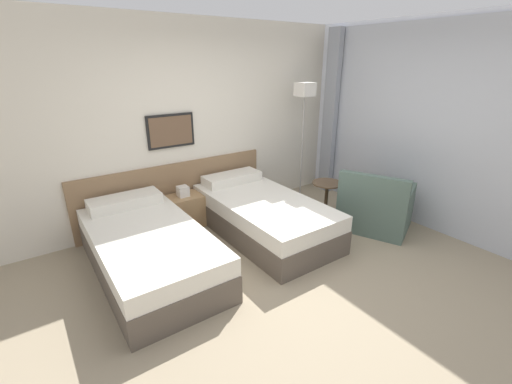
{
  "coord_description": "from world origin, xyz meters",
  "views": [
    {
      "loc": [
        -2.1,
        -2.28,
        2.17
      ],
      "look_at": [
        0.17,
        0.95,
        0.64
      ],
      "focal_mm": 24.0,
      "sensor_mm": 36.0,
      "label": 1
    }
  ],
  "objects_px": {
    "nightstand": "(185,210)",
    "floor_lamp": "(304,103)",
    "bed_near_window": "(263,215)",
    "armchair": "(375,209)",
    "bed_near_door": "(149,249)",
    "side_table": "(327,194)"
  },
  "relations": [
    {
      "from": "bed_near_door",
      "to": "bed_near_window",
      "type": "bearing_deg",
      "value": 0.0
    },
    {
      "from": "bed_near_window",
      "to": "nightstand",
      "type": "height_order",
      "value": "bed_near_window"
    },
    {
      "from": "nightstand",
      "to": "floor_lamp",
      "type": "bearing_deg",
      "value": -5.85
    },
    {
      "from": "bed_near_door",
      "to": "side_table",
      "type": "distance_m",
      "value": 2.51
    },
    {
      "from": "nightstand",
      "to": "bed_near_window",
      "type": "bearing_deg",
      "value": -45.76
    },
    {
      "from": "bed_near_window",
      "to": "side_table",
      "type": "relative_size",
      "value": 3.57
    },
    {
      "from": "bed_near_door",
      "to": "bed_near_window",
      "type": "height_order",
      "value": "same"
    },
    {
      "from": "bed_near_door",
      "to": "armchair",
      "type": "relative_size",
      "value": 1.87
    },
    {
      "from": "bed_near_window",
      "to": "armchair",
      "type": "height_order",
      "value": "armchair"
    },
    {
      "from": "nightstand",
      "to": "floor_lamp",
      "type": "xyz_separation_m",
      "value": [
        1.95,
        -0.2,
        1.33
      ]
    },
    {
      "from": "bed_near_door",
      "to": "armchair",
      "type": "xyz_separation_m",
      "value": [
        2.86,
        -0.76,
        0.03
      ]
    },
    {
      "from": "floor_lamp",
      "to": "armchair",
      "type": "height_order",
      "value": "floor_lamp"
    },
    {
      "from": "nightstand",
      "to": "side_table",
      "type": "distance_m",
      "value": 2.0
    },
    {
      "from": "bed_near_door",
      "to": "armchair",
      "type": "bearing_deg",
      "value": -14.89
    },
    {
      "from": "armchair",
      "to": "side_table",
      "type": "bearing_deg",
      "value": 8.79
    },
    {
      "from": "bed_near_door",
      "to": "side_table",
      "type": "relative_size",
      "value": 3.57
    },
    {
      "from": "bed_near_window",
      "to": "floor_lamp",
      "type": "bearing_deg",
      "value": 26.13
    },
    {
      "from": "bed_near_door",
      "to": "bed_near_window",
      "type": "xyz_separation_m",
      "value": [
        1.53,
        0.0,
        0.0
      ]
    },
    {
      "from": "bed_near_window",
      "to": "floor_lamp",
      "type": "distance_m",
      "value": 1.86
    },
    {
      "from": "bed_near_door",
      "to": "side_table",
      "type": "xyz_separation_m",
      "value": [
        2.5,
        -0.2,
        0.14
      ]
    },
    {
      "from": "nightstand",
      "to": "armchair",
      "type": "bearing_deg",
      "value": -36.37
    },
    {
      "from": "side_table",
      "to": "nightstand",
      "type": "bearing_deg",
      "value": 150.55
    }
  ]
}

